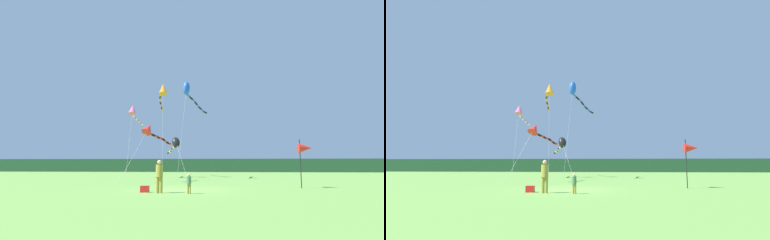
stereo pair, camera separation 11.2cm
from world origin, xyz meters
TOP-DOWN VIEW (x-y plane):
  - ground_plane at (0.00, 0.00)m, footprint 120.00×120.00m
  - distant_treeline at (0.00, 45.00)m, footprint 108.00×2.28m
  - person_adult at (-1.11, -2.30)m, footprint 0.40×0.40m
  - person_child at (0.59, -2.54)m, footprint 0.24×0.24m
  - cooler_box at (-2.02, -1.87)m, footprint 0.47×0.36m
  - banner_flag_pole at (8.06, 2.02)m, footprint 0.90×0.70m
  - kite_orange at (-4.59, 16.99)m, footprint 1.84×9.12m
  - kite_blue at (-1.07, 13.83)m, footprint 2.81×7.23m
  - kite_rainbow at (-7.70, 15.19)m, footprint 0.98×6.62m
  - kite_black at (-3.08, 17.81)m, footprint 3.41×7.03m
  - kite_red at (-3.92, 7.57)m, footprint 3.28×6.21m

SIDE VIEW (x-z plane):
  - ground_plane at x=0.00m, z-range 0.00..0.00m
  - cooler_box at x=-2.02m, z-range 0.00..0.37m
  - person_child at x=0.59m, z-range 0.06..1.14m
  - person_adult at x=-1.11m, z-range 0.11..1.94m
  - distant_treeline at x=0.00m, z-range 0.00..2.67m
  - banner_flag_pole at x=8.06m, z-range 1.02..4.29m
  - kite_black at x=-3.08m, z-range 1.61..6.64m
  - kite_red at x=-3.92m, z-range 1.93..7.33m
  - kite_rainbow at x=-7.70m, z-range 3.46..12.00m
  - kite_blue at x=-1.07m, z-range 4.25..14.91m
  - kite_orange at x=-4.59m, z-range 4.74..16.19m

